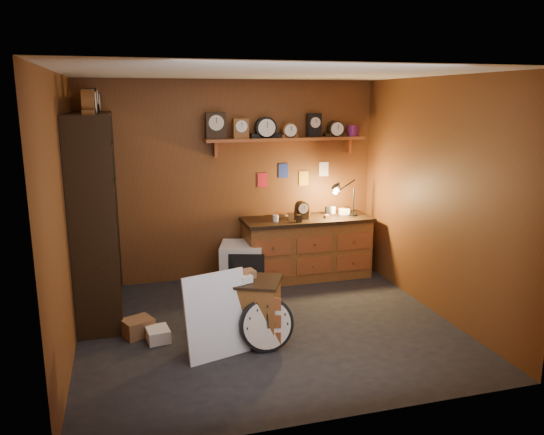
{
  "coord_description": "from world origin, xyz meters",
  "views": [
    {
      "loc": [
        -1.43,
        -5.23,
        2.46
      ],
      "look_at": [
        0.14,
        0.35,
        1.15
      ],
      "focal_mm": 35.0,
      "sensor_mm": 36.0,
      "label": 1
    }
  ],
  "objects": [
    {
      "name": "big_round_clock",
      "position": [
        -0.16,
        -0.52,
        0.27
      ],
      "size": [
        0.55,
        0.17,
        0.55
      ],
      "color": "black",
      "rests_on": "ground"
    },
    {
      "name": "floor_box_b",
      "position": [
        -1.19,
        -0.02,
        0.07
      ],
      "size": [
        0.25,
        0.29,
        0.13
      ],
      "primitive_type": "cube",
      "rotation": [
        0.0,
        0.0,
        0.13
      ],
      "color": "white",
      "rests_on": "ground"
    },
    {
      "name": "floor",
      "position": [
        0.0,
        0.0,
        0.0
      ],
      "size": [
        4.0,
        4.0,
        0.0
      ],
      "primitive_type": "plane",
      "color": "black",
      "rests_on": "ground"
    },
    {
      "name": "floor_box_a",
      "position": [
        -1.38,
        0.17,
        0.09
      ],
      "size": [
        0.37,
        0.35,
        0.18
      ],
      "primitive_type": "cube",
      "rotation": [
        0.0,
        0.0,
        0.42
      ],
      "color": "brown",
      "rests_on": "ground"
    },
    {
      "name": "mini_fridge",
      "position": [
        0.02,
        1.39,
        0.28
      ],
      "size": [
        0.68,
        0.7,
        0.57
      ],
      "rotation": [
        0.0,
        0.0,
        -0.29
      ],
      "color": "silver",
      "rests_on": "ground"
    },
    {
      "name": "white_panel",
      "position": [
        -0.65,
        -0.5,
        0.0
      ],
      "size": [
        0.67,
        0.35,
        0.85
      ],
      "primitive_type": "cube",
      "rotation": [
        -0.17,
        0.0,
        0.28
      ],
      "color": "silver",
      "rests_on": "ground"
    },
    {
      "name": "room_shell",
      "position": [
        0.04,
        0.11,
        1.72
      ],
      "size": [
        4.02,
        3.62,
        2.71
      ],
      "color": "brown",
      "rests_on": "ground"
    },
    {
      "name": "shelving_unit",
      "position": [
        -1.79,
        0.98,
        1.25
      ],
      "size": [
        0.47,
        1.6,
        2.58
      ],
      "color": "black",
      "rests_on": "ground"
    },
    {
      "name": "workbench",
      "position": [
        0.97,
        1.47,
        0.47
      ],
      "size": [
        1.78,
        0.66,
        1.36
      ],
      "color": "brown",
      "rests_on": "ground"
    },
    {
      "name": "low_cabinet",
      "position": [
        -0.25,
        -0.26,
        0.36
      ],
      "size": [
        0.73,
        0.69,
        0.75
      ],
      "rotation": [
        0.0,
        0.0,
        -0.44
      ],
      "color": "brown",
      "rests_on": "ground"
    },
    {
      "name": "floor_box_c",
      "position": [
        -0.49,
        0.26,
        0.08
      ],
      "size": [
        0.28,
        0.28,
        0.16
      ],
      "primitive_type": "cube",
      "rotation": [
        0.0,
        0.0,
        0.63
      ],
      "color": "brown",
      "rests_on": "ground"
    }
  ]
}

